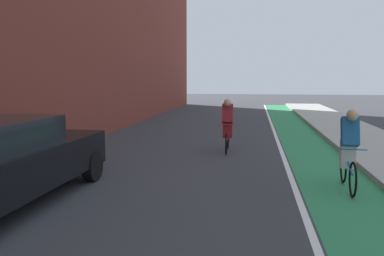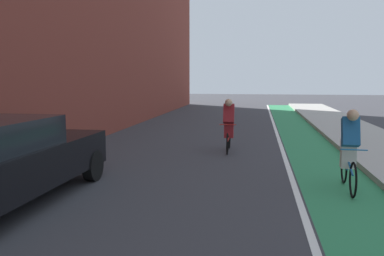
{
  "view_description": "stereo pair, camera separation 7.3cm",
  "coord_description": "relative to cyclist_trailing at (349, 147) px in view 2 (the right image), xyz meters",
  "views": [
    {
      "loc": [
        1.4,
        4.59,
        2.2
      ],
      "look_at": [
        0.18,
        12.34,
        1.21
      ],
      "focal_mm": 37.08,
      "sensor_mm": 36.0,
      "label": 1
    },
    {
      "loc": [
        1.47,
        4.6,
        2.2
      ],
      "look_at": [
        0.18,
        12.34,
        1.21
      ],
      "focal_mm": 37.08,
      "sensor_mm": 36.0,
      "label": 2
    }
  ],
  "objects": [
    {
      "name": "ground_plane",
      "position": [
        -3.26,
        3.16,
        -0.85
      ],
      "size": [
        87.24,
        87.24,
        0.0
      ],
      "primitive_type": "plane",
      "color": "#38383D"
    },
    {
      "name": "bike_lane_paint",
      "position": [
        -0.12,
        5.16,
        -0.85
      ],
      "size": [
        1.6,
        39.66,
        0.0
      ],
      "primitive_type": "cube",
      "color": "#2D8451",
      "rests_on": "ground"
    },
    {
      "name": "lane_divider_stripe",
      "position": [
        -1.02,
        5.16,
        -0.85
      ],
      "size": [
        0.12,
        39.66,
        0.0
      ],
      "primitive_type": "cube",
      "color": "white",
      "rests_on": "ground"
    },
    {
      "name": "sidewalk_right",
      "position": [
        1.99,
        5.16,
        -0.78
      ],
      "size": [
        2.61,
        39.66,
        0.14
      ],
      "primitive_type": "cube",
      "color": "#A8A59E",
      "rests_on": "ground"
    },
    {
      "name": "cyclist_trailing",
      "position": [
        0.0,
        0.0,
        0.0
      ],
      "size": [
        0.48,
        1.72,
        1.61
      ],
      "color": "black",
      "rests_on": "ground"
    },
    {
      "name": "cyclist_far",
      "position": [
        -2.64,
        3.76,
        -0.0
      ],
      "size": [
        0.48,
        1.68,
        1.6
      ],
      "color": "black",
      "rests_on": "ground"
    }
  ]
}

